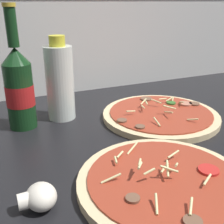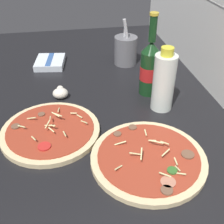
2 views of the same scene
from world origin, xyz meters
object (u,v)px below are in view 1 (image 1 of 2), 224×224
pizza_near (164,182)px  beer_bottle (19,87)px  oil_bottle (60,82)px  mushroom_left (39,197)px  pizza_far (160,115)px

pizza_near → beer_bottle: beer_bottle is taller
pizza_near → beer_bottle: 37.63cm
beer_bottle → oil_bottle: 9.65cm
oil_bottle → mushroom_left: bearing=-110.2°
pizza_far → oil_bottle: size_ratio=1.43×
oil_bottle → beer_bottle: bearing=-170.7°
pizza_far → mushroom_left: bearing=-148.5°
beer_bottle → oil_bottle: bearing=9.3°
pizza_far → beer_bottle: bearing=164.3°
beer_bottle → oil_bottle: size_ratio=1.35×
pizza_far → mushroom_left: size_ratio=5.36×
pizza_far → oil_bottle: oil_bottle is taller
pizza_near → pizza_far: size_ratio=0.96×
pizza_near → beer_bottle: (-16.64, 32.62, 8.66)cm
pizza_near → mushroom_left: size_ratio=5.13×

